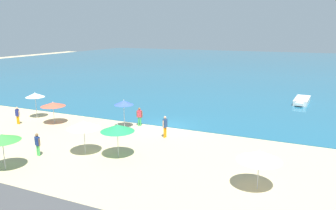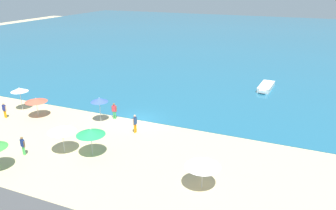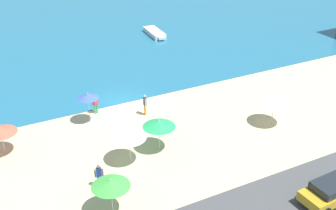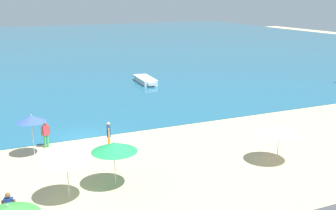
{
  "view_description": "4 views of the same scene",
  "coord_description": "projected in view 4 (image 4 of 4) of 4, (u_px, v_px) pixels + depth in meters",
  "views": [
    {
      "loc": [
        11.66,
        -25.79,
        8.6
      ],
      "look_at": [
        -0.24,
        0.8,
        1.87
      ],
      "focal_mm": 35.0,
      "sensor_mm": 36.0,
      "label": 1
    },
    {
      "loc": [
        14.58,
        -27.09,
        13.37
      ],
      "look_at": [
        2.81,
        1.06,
        1.71
      ],
      "focal_mm": 35.0,
      "sensor_mm": 36.0,
      "label": 2
    },
    {
      "loc": [
        -11.25,
        -30.6,
        16.88
      ],
      "look_at": [
        2.05,
        -4.89,
        1.68
      ],
      "focal_mm": 45.0,
      "sensor_mm": 36.0,
      "label": 3
    },
    {
      "loc": [
        -5.92,
        -26.82,
        9.42
      ],
      "look_at": [
        6.99,
        1.41,
        1.28
      ],
      "focal_mm": 45.0,
      "sensor_mm": 36.0,
      "label": 4
    }
  ],
  "objects": [
    {
      "name": "bather_0",
      "position": [
        109.0,
        134.0,
        26.17
      ],
      "size": [
        0.3,
        0.56,
        1.81
      ],
      "color": "orange",
      "rests_on": "ground_plane"
    },
    {
      "name": "beach_umbrella_8",
      "position": [
        114.0,
        147.0,
        20.92
      ],
      "size": [
        2.34,
        2.34,
        2.39
      ],
      "color": "#B2B2B7",
      "rests_on": "ground_plane"
    },
    {
      "name": "beach_umbrella_1",
      "position": [
        67.0,
        157.0,
        19.5
      ],
      "size": [
        2.3,
        2.3,
        2.45
      ],
      "color": "#B2B2B7",
      "rests_on": "ground_plane"
    },
    {
      "name": "beach_umbrella_5",
      "position": [
        279.0,
        130.0,
        24.04
      ],
      "size": [
        2.44,
        2.44,
        2.28
      ],
      "color": "#B2B2B7",
      "rests_on": "ground_plane"
    },
    {
      "name": "bather_4",
      "position": [
        9.0,
        209.0,
        17.27
      ],
      "size": [
        0.55,
        0.31,
        1.63
      ],
      "color": "#44B555",
      "rests_on": "ground_plane"
    },
    {
      "name": "bather_3",
      "position": [
        46.0,
        133.0,
        26.6
      ],
      "size": [
        0.56,
        0.29,
        1.71
      ],
      "color": "green",
      "rests_on": "ground_plane"
    },
    {
      "name": "skiff_nearshore",
      "position": [
        145.0,
        80.0,
        46.16
      ],
      "size": [
        1.84,
        4.8,
        0.6
      ],
      "color": "silver",
      "rests_on": "sea"
    },
    {
      "name": "sea",
      "position": [
        11.0,
        48.0,
        76.74
      ],
      "size": [
        150.0,
        110.0,
        0.05
      ],
      "primitive_type": "cube",
      "color": "#1F5F7E",
      "rests_on": "ground_plane"
    },
    {
      "name": "ground_plane",
      "position": [
        83.0,
        139.0,
        28.36
      ],
      "size": [
        160.0,
        160.0,
        0.0
      ],
      "primitive_type": "plane",
      "color": "#CAB687"
    },
    {
      "name": "beach_umbrella_2",
      "position": [
        31.0,
        119.0,
        24.87
      ],
      "size": [
        1.71,
        1.71,
        2.59
      ],
      "color": "#B2B2B7",
      "rests_on": "ground_plane"
    }
  ]
}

